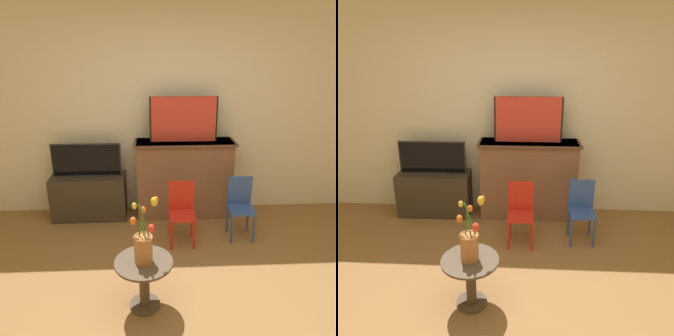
# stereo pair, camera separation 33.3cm
# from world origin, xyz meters

# --- Properties ---
(ground_plane) EXTENTS (14.00, 14.00, 0.00)m
(ground_plane) POSITION_xyz_m (0.00, 0.00, 0.00)
(ground_plane) COLOR olive
(wall_back) EXTENTS (8.00, 0.06, 2.70)m
(wall_back) POSITION_xyz_m (0.00, 2.13, 1.35)
(wall_back) COLOR beige
(wall_back) RESTS_ON ground
(fireplace_mantel) EXTENTS (1.24, 0.41, 0.99)m
(fireplace_mantel) POSITION_xyz_m (0.18, 1.92, 0.51)
(fireplace_mantel) COLOR brown
(fireplace_mantel) RESTS_ON ground
(painting) EXTENTS (0.82, 0.03, 0.54)m
(painting) POSITION_xyz_m (0.17, 1.92, 1.26)
(painting) COLOR black
(painting) RESTS_ON fireplace_mantel
(tv_stand) EXTENTS (0.92, 0.38, 0.56)m
(tv_stand) POSITION_xyz_m (-1.02, 1.89, 0.28)
(tv_stand) COLOR #382D23
(tv_stand) RESTS_ON ground
(tv_monitor) EXTENTS (0.84, 0.12, 0.41)m
(tv_monitor) POSITION_xyz_m (-1.02, 1.90, 0.76)
(tv_monitor) COLOR #2D2D2D
(tv_monitor) RESTS_ON tv_stand
(chair_red) EXTENTS (0.28, 0.28, 0.70)m
(chair_red) POSITION_xyz_m (0.10, 1.26, 0.40)
(chair_red) COLOR red
(chair_red) RESTS_ON ground
(chair_blue) EXTENTS (0.28, 0.28, 0.70)m
(chair_blue) POSITION_xyz_m (0.77, 1.36, 0.40)
(chair_blue) COLOR #2D4C99
(chair_blue) RESTS_ON ground
(side_table) EXTENTS (0.47, 0.47, 0.44)m
(side_table) POSITION_xyz_m (-0.30, 0.28, 0.29)
(side_table) COLOR #4C3D2D
(side_table) RESTS_ON ground
(vase_tulips) EXTENTS (0.22, 0.19, 0.53)m
(vase_tulips) POSITION_xyz_m (-0.29, 0.28, 0.61)
(vase_tulips) COLOR #AD6B38
(vase_tulips) RESTS_ON side_table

